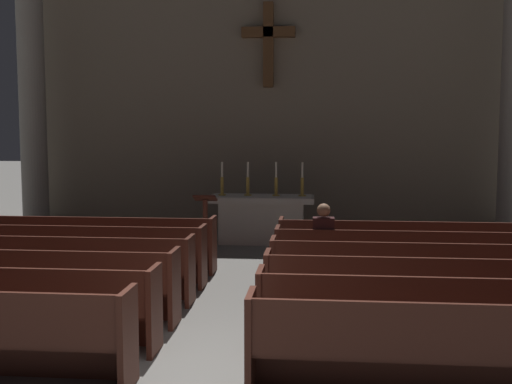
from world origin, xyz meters
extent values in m
cube|color=#4C2319|center=(-0.57, -0.02, 0.47)|extent=(0.06, 0.50, 0.95)
cube|color=#4C2319|center=(-0.57, 0.95, 0.47)|extent=(0.06, 0.50, 0.95)
cube|color=#4C2319|center=(-2.55, 1.93, 0.42)|extent=(3.88, 0.40, 0.05)
cube|color=#4C2319|center=(-2.55, 1.71, 0.70)|extent=(3.88, 0.05, 0.50)
cube|color=#4C2319|center=(-2.55, 2.11, 0.20)|extent=(3.88, 0.04, 0.40)
cube|color=#4C2319|center=(-0.57, 1.91, 0.47)|extent=(0.06, 0.50, 0.95)
cube|color=#4C2319|center=(-2.55, 2.90, 0.42)|extent=(3.88, 0.40, 0.05)
cube|color=#4C2319|center=(-2.55, 2.68, 0.70)|extent=(3.88, 0.05, 0.50)
cube|color=#4C2319|center=(-2.55, 3.08, 0.20)|extent=(3.88, 0.04, 0.40)
cube|color=#4C2319|center=(-0.57, 2.88, 0.47)|extent=(0.06, 0.50, 0.95)
cube|color=#4C2319|center=(-2.55, 3.87, 0.42)|extent=(3.88, 0.40, 0.05)
cube|color=#4C2319|center=(-2.55, 3.64, 0.70)|extent=(3.88, 0.05, 0.50)
cube|color=#4C2319|center=(-2.55, 4.05, 0.20)|extent=(3.88, 0.04, 0.40)
cube|color=#4C2319|center=(-0.57, 3.85, 0.47)|extent=(0.06, 0.50, 0.95)
cube|color=#4C2319|center=(-2.55, 4.84, 0.42)|extent=(3.88, 0.40, 0.05)
cube|color=#4C2319|center=(-2.55, 4.61, 0.70)|extent=(3.88, 0.05, 0.50)
cube|color=#4C2319|center=(-2.55, 5.02, 0.20)|extent=(3.88, 0.04, 0.40)
cube|color=#4C2319|center=(-0.57, 4.82, 0.47)|extent=(0.06, 0.50, 0.95)
cube|color=#4C2319|center=(2.55, 0.00, 0.42)|extent=(3.88, 0.40, 0.05)
cube|color=#4C2319|center=(2.55, -0.23, 0.70)|extent=(3.88, 0.05, 0.50)
cube|color=#4C2319|center=(2.55, 0.18, 0.20)|extent=(3.88, 0.04, 0.40)
cube|color=#4C2319|center=(0.57, -0.02, 0.47)|extent=(0.06, 0.50, 0.95)
cube|color=#4C2319|center=(2.55, 0.97, 0.42)|extent=(3.88, 0.40, 0.05)
cube|color=#4C2319|center=(2.55, 0.74, 0.70)|extent=(3.88, 0.05, 0.50)
cube|color=#4C2319|center=(2.55, 1.15, 0.20)|extent=(3.88, 0.04, 0.40)
cube|color=#4C2319|center=(0.57, 0.95, 0.47)|extent=(0.06, 0.50, 0.95)
cube|color=#4C2319|center=(2.55, 1.93, 0.42)|extent=(3.88, 0.40, 0.05)
cube|color=#4C2319|center=(2.55, 1.71, 0.70)|extent=(3.88, 0.05, 0.50)
cube|color=#4C2319|center=(2.55, 2.11, 0.20)|extent=(3.88, 0.04, 0.40)
cube|color=#4C2319|center=(0.57, 1.91, 0.47)|extent=(0.06, 0.50, 0.95)
cube|color=#4C2319|center=(2.55, 2.90, 0.42)|extent=(3.88, 0.40, 0.05)
cube|color=#4C2319|center=(2.55, 2.68, 0.70)|extent=(3.88, 0.05, 0.50)
cube|color=#4C2319|center=(2.55, 3.08, 0.20)|extent=(3.88, 0.04, 0.40)
cube|color=#4C2319|center=(0.57, 2.88, 0.47)|extent=(0.06, 0.50, 0.95)
cube|color=#4C2319|center=(2.55, 3.87, 0.42)|extent=(3.88, 0.40, 0.05)
cube|color=#4C2319|center=(2.55, 3.64, 0.70)|extent=(3.88, 0.05, 0.50)
cube|color=#4C2319|center=(2.55, 4.05, 0.20)|extent=(3.88, 0.04, 0.40)
cube|color=#4C2319|center=(0.57, 3.85, 0.47)|extent=(0.06, 0.50, 0.95)
cube|color=#4C2319|center=(2.55, 4.84, 0.42)|extent=(3.88, 0.40, 0.05)
cube|color=#4C2319|center=(2.55, 4.61, 0.70)|extent=(3.88, 0.05, 0.50)
cube|color=#4C2319|center=(2.55, 5.02, 0.20)|extent=(3.88, 0.04, 0.40)
cube|color=#4C2319|center=(0.57, 4.82, 0.47)|extent=(0.06, 0.50, 0.95)
cube|color=gray|center=(-5.32, 8.45, 0.10)|extent=(0.83, 0.83, 0.20)
cylinder|color=gray|center=(-5.32, 8.45, 3.44)|extent=(0.59, 0.59, 6.87)
cube|color=gray|center=(5.32, 8.45, 0.10)|extent=(0.83, 0.83, 0.20)
cube|color=#BCB7AD|center=(0.00, 7.71, 0.44)|extent=(1.76, 0.72, 0.88)
cube|color=#BCB7AD|center=(0.00, 7.71, 0.94)|extent=(2.20, 0.90, 0.12)
cube|color=silver|center=(0.00, 7.71, 1.00)|extent=(2.09, 0.86, 0.01)
cylinder|color=#B79338|center=(-0.85, 7.71, 1.02)|extent=(0.16, 0.16, 0.02)
cylinder|color=#B79338|center=(-0.85, 7.71, 1.21)|extent=(0.07, 0.07, 0.39)
cylinder|color=silver|center=(-0.85, 7.71, 1.56)|extent=(0.04, 0.04, 0.32)
cylinder|color=#B79338|center=(-0.30, 7.71, 1.02)|extent=(0.16, 0.16, 0.02)
cylinder|color=#B79338|center=(-0.30, 7.71, 1.21)|extent=(0.07, 0.07, 0.39)
cylinder|color=silver|center=(-0.30, 7.71, 1.56)|extent=(0.04, 0.04, 0.32)
cylinder|color=#B79338|center=(0.30, 7.71, 1.02)|extent=(0.16, 0.16, 0.02)
cylinder|color=#B79338|center=(0.30, 7.71, 1.21)|extent=(0.07, 0.07, 0.39)
cylinder|color=silver|center=(0.30, 7.71, 1.56)|extent=(0.04, 0.04, 0.32)
cylinder|color=#B79338|center=(0.85, 7.71, 1.02)|extent=(0.16, 0.16, 0.02)
cylinder|color=#B79338|center=(0.85, 7.71, 1.21)|extent=(0.07, 0.07, 0.39)
cylinder|color=silver|center=(0.85, 7.71, 1.56)|extent=(0.04, 0.04, 0.32)
cube|color=gray|center=(0.00, 9.66, 3.96)|extent=(11.59, 0.25, 7.93)
cube|color=brown|center=(0.00, 9.42, 4.36)|extent=(0.23, 0.23, 1.94)
cube|color=brown|center=(0.00, 9.42, 4.65)|extent=(1.24, 0.23, 0.23)
cylinder|color=#4C2319|center=(-1.00, 6.51, 0.02)|extent=(0.36, 0.36, 0.04)
cylinder|color=#4C2319|center=(-1.00, 6.51, 0.53)|extent=(0.10, 0.10, 1.05)
cube|color=#4C2319|center=(-1.00, 6.51, 1.08)|extent=(0.44, 0.31, 0.15)
cube|color=#26262B|center=(1.26, 4.05, 0.23)|extent=(0.24, 0.14, 0.45)
cube|color=#26262B|center=(1.26, 3.92, 0.51)|extent=(0.28, 0.36, 0.12)
cube|color=#381919|center=(1.26, 3.79, 0.84)|extent=(0.32, 0.20, 0.54)
sphere|color=#9E7051|center=(1.26, 3.79, 1.22)|extent=(0.20, 0.20, 0.20)
camera|label=1|loc=(1.17, -5.63, 2.43)|focal=44.73mm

